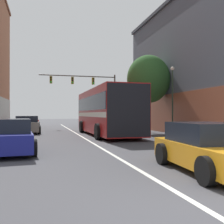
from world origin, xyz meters
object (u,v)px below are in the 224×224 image
(parked_car_left_far, at_px, (9,137))
(street_tree_near, at_px, (148,79))
(parked_car_left_near, at_px, (27,125))
(hatchback_foreground, at_px, (209,148))
(traffic_signal_gantry, at_px, (90,87))
(bus, at_px, (106,110))
(street_lamp, at_px, (173,98))
(parked_car_left_mid, at_px, (30,121))

(parked_car_left_far, bearing_deg, street_tree_near, -51.42)
(parked_car_left_near, bearing_deg, street_tree_near, -102.46)
(hatchback_foreground, height_order, traffic_signal_gantry, traffic_signal_gantry)
(street_tree_near, bearing_deg, traffic_signal_gantry, 109.87)
(bus, bearing_deg, street_lamp, -110.46)
(parked_car_left_near, height_order, street_tree_near, street_tree_near)
(hatchback_foreground, bearing_deg, parked_car_left_near, 23.01)
(street_lamp, bearing_deg, parked_car_left_mid, 120.37)
(parked_car_left_mid, relative_size, street_lamp, 0.89)
(hatchback_foreground, xyz_separation_m, traffic_signal_gantry, (0.81, 23.37, 3.99))
(parked_car_left_mid, relative_size, traffic_signal_gantry, 0.51)
(bus, height_order, traffic_signal_gantry, traffic_signal_gantry)
(parked_car_left_far, distance_m, traffic_signal_gantry, 20.06)
(bus, relative_size, parked_car_left_near, 2.65)
(parked_car_left_mid, bearing_deg, bus, -164.71)
(parked_car_left_near, distance_m, parked_car_left_mid, 13.07)
(bus, bearing_deg, parked_car_left_near, 58.28)
(street_lamp, bearing_deg, traffic_signal_gantry, 107.12)
(bus, relative_size, street_tree_near, 1.59)
(hatchback_foreground, distance_m, parked_car_left_mid, 29.62)
(street_tree_near, bearing_deg, parked_car_left_mid, 124.19)
(parked_car_left_far, distance_m, street_lamp, 12.16)
(bus, distance_m, traffic_signal_gantry, 11.22)
(traffic_signal_gantry, height_order, street_tree_near, street_tree_near)
(bus, bearing_deg, street_tree_near, -68.91)
(parked_car_left_near, xyz_separation_m, parked_car_left_mid, (-0.36, 13.07, -0.04))
(parked_car_left_far, distance_m, street_tree_near, 14.08)
(parked_car_left_near, height_order, traffic_signal_gantry, traffic_signal_gantry)
(traffic_signal_gantry, distance_m, street_tree_near, 9.83)
(parked_car_left_far, relative_size, street_tree_near, 0.63)
(parked_car_left_near, relative_size, street_lamp, 0.78)
(parked_car_left_near, distance_m, street_lamp, 11.62)
(hatchback_foreground, xyz_separation_m, street_tree_near, (4.15, 14.12, 3.85))
(parked_car_left_near, xyz_separation_m, traffic_signal_gantry, (6.42, 7.42, 3.95))
(bus, distance_m, parked_car_left_far, 9.72)
(hatchback_foreground, height_order, street_tree_near, street_tree_near)
(parked_car_left_mid, bearing_deg, street_lamp, -154.60)
(bus, distance_m, parked_car_left_near, 6.79)
(parked_car_left_near, bearing_deg, bus, -122.82)
(parked_car_left_mid, distance_m, street_lamp, 21.11)
(parked_car_left_far, relative_size, street_lamp, 0.82)
(parked_car_left_mid, xyz_separation_m, traffic_signal_gantry, (6.78, -5.65, 3.98))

